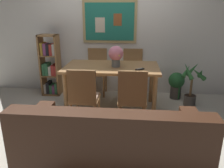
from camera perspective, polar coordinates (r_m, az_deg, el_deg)
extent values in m
plane|color=beige|center=(3.60, -2.02, -9.18)|extent=(12.00, 12.00, 0.00)
cube|color=silver|center=(4.61, 0.15, 13.84)|extent=(5.20, 0.10, 2.60)
cube|color=tan|center=(4.55, -0.62, 15.33)|extent=(1.05, 0.02, 0.80)
cube|color=#1E7260|center=(4.53, -0.64, 15.32)|extent=(0.95, 0.01, 0.70)
cube|color=beige|center=(4.55, -3.02, 14.55)|extent=(0.19, 0.00, 0.28)
cube|color=brown|center=(4.51, 1.42, 15.81)|extent=(0.16, 0.00, 0.23)
cube|color=#9E7042|center=(3.78, -0.12, 4.22)|extent=(1.55, 0.90, 0.04)
cylinder|color=#9E7042|center=(3.69, -11.55, -2.73)|extent=(0.07, 0.07, 0.72)
cylinder|color=#9E7042|center=(3.55, 10.59, -3.52)|extent=(0.07, 0.07, 0.72)
cylinder|color=#9E7042|center=(4.36, -8.80, 0.72)|extent=(0.07, 0.07, 0.72)
cylinder|color=#9E7042|center=(4.24, 9.81, 0.17)|extent=(0.07, 0.07, 0.72)
cube|color=#9E7042|center=(4.55, -3.94, 2.68)|extent=(0.40, 0.40, 0.03)
cube|color=#997A66|center=(4.54, -3.95, 3.01)|extent=(0.36, 0.36, 0.03)
cylinder|color=#9E7042|center=(4.75, -1.53, 0.56)|extent=(0.04, 0.04, 0.42)
cylinder|color=#9E7042|center=(4.80, -5.56, 0.68)|extent=(0.04, 0.04, 0.42)
cylinder|color=#9E7042|center=(4.43, -2.07, -0.77)|extent=(0.04, 0.04, 0.42)
cylinder|color=#9E7042|center=(4.49, -6.37, -0.63)|extent=(0.04, 0.04, 0.42)
cube|color=#9E7042|center=(4.66, -3.65, 6.14)|extent=(0.38, 0.04, 0.46)
cube|color=#9E7042|center=(4.63, -3.70, 8.57)|extent=(0.38, 0.05, 0.06)
cube|color=#9E7042|center=(3.28, -6.73, -3.72)|extent=(0.40, 0.40, 0.03)
cube|color=#997A66|center=(3.27, -6.75, -3.27)|extent=(0.36, 0.36, 0.03)
cylinder|color=#9E7042|center=(3.26, -10.16, -8.37)|extent=(0.04, 0.04, 0.42)
cylinder|color=#9E7042|center=(3.19, -4.20, -8.74)|extent=(0.04, 0.04, 0.42)
cylinder|color=#9E7042|center=(3.55, -8.72, -5.94)|extent=(0.04, 0.04, 0.42)
cylinder|color=#9E7042|center=(3.49, -3.26, -6.22)|extent=(0.04, 0.04, 0.42)
cube|color=#9E7042|center=(3.03, -7.60, -0.73)|extent=(0.38, 0.04, 0.46)
cube|color=#9E7042|center=(2.97, -7.76, 2.92)|extent=(0.38, 0.05, 0.06)
cube|color=#9E7042|center=(4.51, 5.13, 2.51)|extent=(0.40, 0.40, 0.03)
cube|color=#997A66|center=(4.50, 5.14, 2.84)|extent=(0.36, 0.36, 0.03)
cylinder|color=#9E7042|center=(4.74, 7.13, 0.38)|extent=(0.04, 0.04, 0.42)
cylinder|color=#9E7042|center=(4.74, 3.02, 0.50)|extent=(0.04, 0.04, 0.42)
cylinder|color=#9E7042|center=(4.42, 7.23, -0.97)|extent=(0.04, 0.04, 0.42)
cylinder|color=#9E7042|center=(4.42, 2.82, -0.84)|extent=(0.04, 0.04, 0.42)
cube|color=#9E7042|center=(4.62, 5.24, 6.00)|extent=(0.38, 0.04, 0.46)
cube|color=#9E7042|center=(4.59, 5.31, 8.44)|extent=(0.38, 0.05, 0.06)
cube|color=#9E7042|center=(3.22, 5.07, -4.04)|extent=(0.40, 0.40, 0.03)
cube|color=#997A66|center=(3.21, 5.09, -3.59)|extent=(0.36, 0.36, 0.03)
cylinder|color=#9E7042|center=(3.17, 1.81, -8.87)|extent=(0.04, 0.04, 0.42)
cylinder|color=#9E7042|center=(3.17, 8.03, -9.06)|extent=(0.04, 0.04, 0.42)
cylinder|color=#9E7042|center=(3.47, 2.19, -6.32)|extent=(0.04, 0.04, 0.42)
cylinder|color=#9E7042|center=(3.47, 7.83, -6.49)|extent=(0.04, 0.04, 0.42)
cube|color=#9E7042|center=(2.97, 5.16, -1.03)|extent=(0.38, 0.04, 0.46)
cube|color=#9E7042|center=(2.91, 5.27, 2.69)|extent=(0.38, 0.05, 0.06)
cube|color=#472819|center=(2.50, 0.07, -17.40)|extent=(1.80, 0.84, 0.40)
cube|color=#472819|center=(2.00, -0.83, -12.96)|extent=(1.80, 0.20, 0.44)
cube|color=#472819|center=(2.53, -18.78, -9.75)|extent=(0.18, 0.80, 0.22)
cube|color=#472819|center=(2.40, 20.07, -11.47)|extent=(0.18, 0.80, 0.22)
cube|color=#8C6B4C|center=(2.24, -12.18, -11.56)|extent=(0.32, 0.16, 0.33)
cube|color=#334C72|center=(2.15, -0.40, -12.40)|extent=(0.32, 0.16, 0.33)
cube|color=#9E7042|center=(4.73, -17.08, 4.54)|extent=(0.03, 0.28, 1.20)
cube|color=#9E7042|center=(4.61, -13.28, 4.53)|extent=(0.03, 0.28, 1.20)
cube|color=#9E7042|center=(4.83, -14.63, -2.20)|extent=(0.36, 0.28, 0.03)
cube|color=#9E7042|center=(4.57, -15.82, 11.67)|extent=(0.36, 0.28, 0.03)
cube|color=#9E7042|center=(4.72, -15.00, 2.18)|extent=(0.30, 0.28, 0.02)
cube|color=#9E7042|center=(4.63, -15.41, 6.94)|extent=(0.30, 0.28, 0.02)
cube|color=beige|center=(4.84, -16.05, -0.93)|extent=(0.04, 0.22, 0.19)
cube|color=black|center=(4.81, -15.44, -0.70)|extent=(0.06, 0.22, 0.23)
cube|color=#337247|center=(4.80, -14.74, -1.04)|extent=(0.05, 0.22, 0.18)
cube|color=#7F3F72|center=(4.78, -14.12, -1.12)|extent=(0.05, 0.22, 0.17)
cube|color=#337247|center=(4.76, -13.55, -0.85)|extent=(0.04, 0.22, 0.22)
cube|color=#337247|center=(4.73, -16.45, 3.66)|extent=(0.04, 0.22, 0.23)
cube|color=#337247|center=(4.70, -15.77, 3.71)|extent=(0.06, 0.22, 0.24)
cube|color=beige|center=(4.69, -14.99, 3.35)|extent=(0.05, 0.22, 0.18)
cube|color=#B2332D|center=(4.66, -14.28, 3.51)|extent=(0.06, 0.22, 0.21)
cube|color=#B2332D|center=(4.65, -13.58, 3.44)|extent=(0.05, 0.22, 0.20)
cube|color=gold|center=(4.65, -16.87, 8.49)|extent=(0.05, 0.22, 0.24)
cube|color=#7F3F72|center=(4.63, -16.18, 8.41)|extent=(0.06, 0.22, 0.22)
cube|color=black|center=(4.61, -15.51, 8.35)|extent=(0.05, 0.22, 0.21)
cube|color=#B2332D|center=(4.58, -14.79, 8.37)|extent=(0.05, 0.22, 0.21)
cube|color=beige|center=(4.57, -14.12, 8.40)|extent=(0.05, 0.22, 0.21)
cylinder|color=#4C4742|center=(4.59, 15.62, -2.00)|extent=(0.20, 0.20, 0.24)
cylinder|color=#332319|center=(4.55, 15.73, -0.68)|extent=(0.18, 0.18, 0.02)
sphere|color=#235B2D|center=(4.51, 15.88, 0.89)|extent=(0.30, 0.30, 0.30)
cylinder|color=#235B2D|center=(4.48, 16.45, -2.09)|extent=(0.03, 0.03, 0.25)
cylinder|color=#235B2D|center=(4.65, 16.75, -1.18)|extent=(0.03, 0.03, 0.23)
cylinder|color=#4C4742|center=(4.32, 18.87, -3.92)|extent=(0.21, 0.21, 0.19)
cylinder|color=#332319|center=(4.29, 18.99, -2.85)|extent=(0.19, 0.19, 0.02)
cylinder|color=brown|center=(4.23, 19.24, -0.56)|extent=(0.04, 0.04, 0.34)
cone|color=#2D6B33|center=(4.18, 21.38, 2.58)|extent=(0.12, 0.28, 0.23)
cone|color=#2D6B33|center=(4.25, 19.53, 3.49)|extent=(0.24, 0.11, 0.27)
cone|color=#2D6B33|center=(4.21, 18.12, 3.06)|extent=(0.22, 0.25, 0.22)
cone|color=#2D6B33|center=(4.07, 18.58, 3.05)|extent=(0.21, 0.25, 0.29)
cone|color=#2D6B33|center=(4.04, 20.87, 2.40)|extent=(0.31, 0.19, 0.26)
cylinder|color=slate|center=(3.73, 0.97, 5.40)|extent=(0.14, 0.14, 0.14)
sphere|color=pink|center=(3.70, 0.99, 7.69)|extent=(0.24, 0.24, 0.24)
sphere|color=#EACC4C|center=(3.78, 0.35, 8.20)|extent=(0.07, 0.07, 0.07)
sphere|color=#EACC4C|center=(3.62, 1.70, 7.23)|extent=(0.05, 0.05, 0.05)
sphere|color=#D86633|center=(3.72, 2.44, 7.83)|extent=(0.06, 0.06, 0.06)
cube|color=black|center=(3.57, 6.99, 3.70)|extent=(0.15, 0.14, 0.02)
cube|color=gray|center=(3.56, 6.99, 3.88)|extent=(0.10, 0.09, 0.00)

